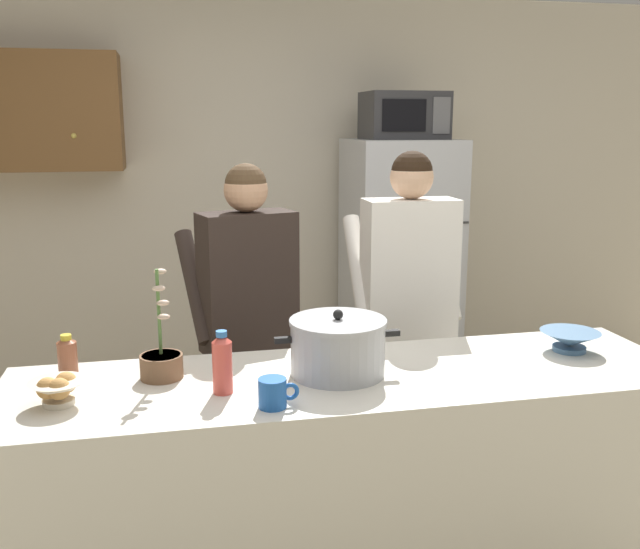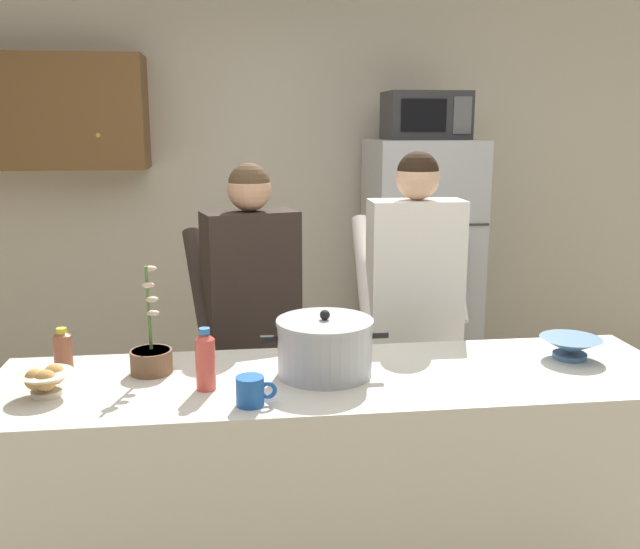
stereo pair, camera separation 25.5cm
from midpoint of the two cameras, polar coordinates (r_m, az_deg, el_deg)
back_wall_unit at (r=4.59m, az=-9.16°, el=6.93°), size 6.00×0.48×2.60m
kitchen_island at (r=2.71m, az=-0.25°, el=-17.39°), size 2.45×0.68×0.92m
refrigerator at (r=4.45m, az=4.83°, el=-0.09°), size 0.64×0.68×1.70m
microwave at (r=4.32m, az=5.16°, el=12.80°), size 0.48×0.37×0.28m
person_near_pot at (r=3.15m, az=-8.24°, el=-2.26°), size 0.57×0.51×1.63m
person_by_sink at (r=3.26m, az=5.00°, el=-1.03°), size 0.51×0.42×1.68m
cooking_pot at (r=2.49m, az=-1.48°, el=-5.95°), size 0.46×0.35×0.24m
coffee_mug at (r=2.24m, az=-7.13°, el=-9.63°), size 0.13×0.09×0.10m
bread_bowl at (r=2.44m, az=-23.50°, el=-8.66°), size 0.18×0.18×0.10m
empty_bowl at (r=2.88m, az=17.36°, el=-5.14°), size 0.23×0.23×0.08m
bottle_near_edge at (r=2.36m, az=-11.09°, el=-7.14°), size 0.07×0.07×0.21m
bottle_mid_counter at (r=2.67m, az=-22.55°, el=-6.21°), size 0.07×0.07×0.15m
potted_orchid at (r=2.56m, az=-15.65°, el=-6.88°), size 0.15×0.15×0.40m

